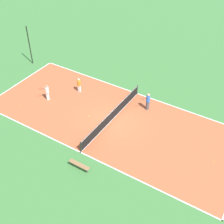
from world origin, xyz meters
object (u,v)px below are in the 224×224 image
tennis_ball_far_baseline (20,105)px  tennis_ball_left_sideline (89,116)px  fence_post_back_right (30,45)px  tennis_net (112,115)px  player_center_orange (79,84)px  player_near_blue (148,100)px  player_near_white (47,91)px  tennis_ball_right_alley (214,161)px  bench (79,165)px

tennis_ball_far_baseline → tennis_ball_left_sideline: same height
tennis_ball_left_sideline → fence_post_back_right: (4.38, 11.01, 2.19)m
tennis_net → fence_post_back_right: size_ratio=2.10×
player_center_orange → tennis_ball_left_sideline: (-2.69, -3.05, -0.83)m
player_near_blue → player_center_orange: (-1.05, 7.09, -0.17)m
player_near_white → tennis_ball_far_baseline: (-2.18, 1.67, -0.93)m
player_near_white → player_center_orange: size_ratio=1.09×
tennis_net → tennis_ball_right_alley: (-0.09, -9.34, -0.49)m
tennis_ball_far_baseline → player_near_blue: bearing=-60.6°
tennis_net → player_near_blue: size_ratio=5.28×
tennis_net → player_near_blue: 3.65m
tennis_net → player_near_blue: (3.02, -1.99, 0.50)m
player_near_blue → fence_post_back_right: 15.11m
tennis_net → tennis_ball_left_sideline: 2.23m
player_near_white → tennis_ball_right_alley: size_ratio=24.63×
player_near_blue → tennis_ball_left_sideline: (-3.74, 4.04, -1.00)m
player_center_orange → tennis_ball_left_sideline: player_center_orange is taller
bench → player_near_white: 9.51m
player_near_white → player_center_orange: 3.23m
player_near_white → player_center_orange: bearing=-158.4°
player_center_orange → tennis_ball_right_alley: bearing=-8.9°
bench → player_near_white: (5.39, 7.81, 0.59)m
player_near_white → tennis_ball_left_sideline: 4.90m
player_near_white → player_near_blue: 9.62m
tennis_ball_far_baseline → player_near_white: bearing=-37.5°
player_near_white → tennis_net: bearing=150.8°
tennis_ball_left_sideline → player_center_orange: bearing=48.6°
bench → tennis_net: bearing=-81.3°
tennis_ball_left_sideline → fence_post_back_right: size_ratio=0.02×
player_near_white → fence_post_back_right: (4.38, 6.19, 1.26)m
bench → tennis_ball_left_sideline: (5.40, 2.99, -0.33)m
player_near_white → tennis_ball_left_sideline: player_near_white is taller
tennis_ball_right_alley → fence_post_back_right: size_ratio=0.02×
tennis_ball_left_sideline → fence_post_back_right: bearing=68.3°
player_near_white → player_near_blue: size_ratio=0.94×
player_near_blue → tennis_net: bearing=1.0°
tennis_ball_left_sideline → player_near_white: bearing=90.1°
fence_post_back_right → tennis_ball_far_baseline: bearing=-145.4°
player_near_blue → tennis_ball_right_alley: bearing=101.5°
player_center_orange → tennis_ball_right_alley: 14.62m
tennis_net → fence_post_back_right: 13.67m
fence_post_back_right → tennis_net: bearing=-105.6°
tennis_net → player_center_orange: player_center_orange is taller
tennis_net → bench: 6.20m
bench → player_center_orange: 10.11m
tennis_ball_left_sideline → tennis_ball_far_baseline: bearing=108.6°
player_near_white → fence_post_back_right: size_ratio=0.37×
bench → tennis_ball_left_sideline: bearing=-61.0°
bench → tennis_ball_far_baseline: (3.22, 9.48, -0.33)m
tennis_ball_far_baseline → fence_post_back_right: 8.26m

